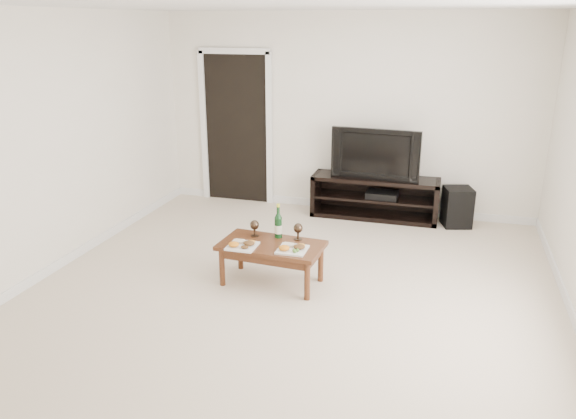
% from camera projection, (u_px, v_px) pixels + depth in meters
% --- Properties ---
extents(floor, '(5.50, 5.50, 0.00)m').
position_uv_depth(floor, '(288.00, 297.00, 5.29)').
color(floor, beige).
rests_on(floor, ground).
extents(back_wall, '(5.00, 0.04, 2.60)m').
position_uv_depth(back_wall, '(347.00, 114.00, 7.40)').
color(back_wall, white).
rests_on(back_wall, ground).
extents(ceiling, '(5.00, 5.50, 0.04)m').
position_uv_depth(ceiling, '(288.00, 1.00, 4.46)').
color(ceiling, white).
rests_on(ceiling, back_wall).
extents(doorway, '(0.90, 0.02, 2.05)m').
position_uv_depth(doorway, '(237.00, 130.00, 7.86)').
color(doorway, black).
rests_on(doorway, ground).
extents(media_console, '(1.64, 0.45, 0.55)m').
position_uv_depth(media_console, '(375.00, 197.00, 7.35)').
color(media_console, black).
rests_on(media_console, ground).
extents(television, '(1.14, 0.23, 0.65)m').
position_uv_depth(television, '(377.00, 153.00, 7.16)').
color(television, black).
rests_on(television, media_console).
extents(av_receiver, '(0.41, 0.31, 0.08)m').
position_uv_depth(av_receiver, '(382.00, 195.00, 7.30)').
color(av_receiver, black).
rests_on(av_receiver, media_console).
extents(subwoofer, '(0.41, 0.41, 0.50)m').
position_uv_depth(subwoofer, '(457.00, 207.00, 7.06)').
color(subwoofer, black).
rests_on(subwoofer, ground).
extents(coffee_table, '(1.03, 0.61, 0.42)m').
position_uv_depth(coffee_table, '(272.00, 263.00, 5.51)').
color(coffee_table, '#593018').
rests_on(coffee_table, ground).
extents(plate_left, '(0.27, 0.27, 0.07)m').
position_uv_depth(plate_left, '(242.00, 244.00, 5.35)').
color(plate_left, white).
rests_on(plate_left, coffee_table).
extents(plate_right, '(0.27, 0.27, 0.07)m').
position_uv_depth(plate_right, '(292.00, 247.00, 5.27)').
color(plate_right, white).
rests_on(plate_right, coffee_table).
extents(wine_bottle, '(0.07, 0.07, 0.35)m').
position_uv_depth(wine_bottle, '(278.00, 221.00, 5.55)').
color(wine_bottle, '#0E3414').
rests_on(wine_bottle, coffee_table).
extents(goblet_left, '(0.09, 0.09, 0.17)m').
position_uv_depth(goblet_left, '(255.00, 228.00, 5.60)').
color(goblet_left, '#37291E').
rests_on(goblet_left, coffee_table).
extents(goblet_right, '(0.09, 0.09, 0.17)m').
position_uv_depth(goblet_right, '(298.00, 232.00, 5.51)').
color(goblet_right, '#37291E').
rests_on(goblet_right, coffee_table).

